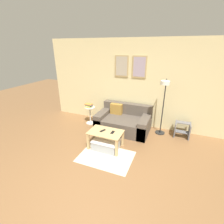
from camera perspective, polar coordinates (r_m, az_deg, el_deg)
The scene contains 12 objects.
ground_plane at distance 3.06m, azimuth -10.60°, elevation -27.70°, with size 16.00×16.00×0.00m, color brown.
wall_back at distance 4.92m, azimuth 7.71°, elevation 9.73°, with size 5.60×0.09×2.55m.
area_rug at distance 3.81m, azimuth -2.17°, elevation -15.37°, with size 1.19×0.85×0.01m, color beige.
couch at distance 4.82m, azimuth 4.09°, elevation -3.32°, with size 1.51×0.96×0.72m.
coffee_table at distance 3.93m, azimuth -2.25°, elevation -8.16°, with size 0.80×0.51×0.44m.
storage_bin at distance 4.00m, azimuth -2.12°, elevation -11.30°, with size 0.62×0.44×0.24m.
floor_lamp at distance 4.32m, azimuth 17.70°, elevation 4.51°, with size 0.26×0.56×1.57m.
side_table at distance 5.21m, azimuth -7.72°, elevation -0.57°, with size 0.32×0.32×0.55m.
book_stack at distance 5.11m, azimuth -8.16°, elevation 2.30°, with size 0.25×0.19×0.11m.
remote_control at distance 3.91m, azimuth -3.29°, elevation -6.55°, with size 0.04×0.15×0.02m, color black.
cell_phone at distance 3.84m, azimuth 0.22°, elevation -7.16°, with size 0.07×0.14×0.01m, color black.
step_stool at distance 4.85m, azimuth 23.46°, elevation -5.60°, with size 0.39×0.35×0.40m.
Camera 1 is at (1.19, -1.60, 2.33)m, focal length 26.00 mm.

